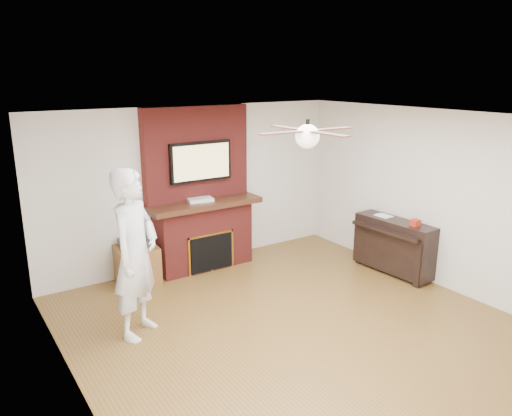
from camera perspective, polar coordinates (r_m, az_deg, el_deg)
room_shell at (r=5.63m, az=5.60°, el=-2.73°), size 5.36×5.86×2.86m
fireplace at (r=7.76m, az=-6.33°, el=0.35°), size 1.78×0.64×2.50m
tv at (r=7.57m, az=-6.33°, el=5.29°), size 1.00×0.08×0.60m
ceiling_fan at (r=5.39m, az=5.90°, el=8.26°), size 1.21×1.21×0.31m
person at (r=5.84m, az=-13.63°, el=-5.15°), size 0.87×0.84×1.98m
side_table at (r=7.50m, az=-13.46°, el=-6.07°), size 0.62×0.62×0.66m
piano at (r=7.87m, az=15.49°, el=-4.07°), size 0.55×1.31×0.93m
cable_box at (r=7.62m, az=-6.40°, el=0.94°), size 0.41×0.27×0.05m
candle_orange at (r=7.82m, az=-7.18°, el=-6.74°), size 0.07×0.07×0.14m
candle_green at (r=7.89m, az=-6.10°, el=-6.67°), size 0.07×0.07×0.09m
candle_cream at (r=7.85m, az=-5.19°, el=-6.70°), size 0.08×0.08×0.11m
candle_blue at (r=7.92m, az=-4.50°, el=-6.60°), size 0.06×0.06×0.08m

